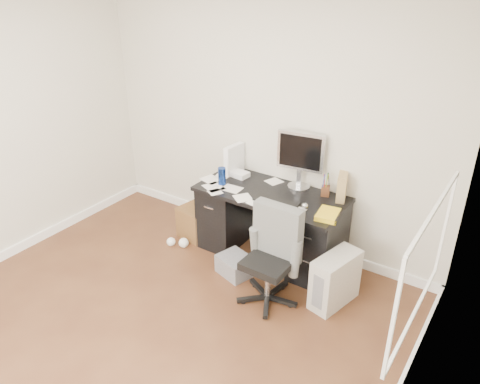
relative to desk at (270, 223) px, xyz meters
The scene contains 18 objects.
ground 1.73m from the desk, 100.29° to the right, with size 4.00×4.00×0.00m, color #432315.
room_shell 2.07m from the desk, 99.37° to the right, with size 4.02×4.02×2.71m.
desk is the anchor object (origin of this frame).
loose_papers 0.41m from the desk, 165.47° to the right, with size 1.10×0.60×0.00m, color white, non-canonical shape.
lcd_monitor 0.72m from the desk, 54.30° to the left, with size 0.48×0.27×0.60m, color #BCBCC1, non-canonical shape.
keyboard 0.42m from the desk, 46.72° to the right, with size 0.44×0.15×0.03m, color black.
computer_mouse 0.59m from the desk, 16.73° to the right, with size 0.06×0.06×0.06m, color #BCBCC1.
travel_mug 0.69m from the desk, 167.49° to the right, with size 0.08×0.08×0.18m, color navy.
white_binder 0.80m from the desk, 161.43° to the left, with size 0.13×0.28×0.32m, color white.
magazine_file 0.83m from the desk, 21.89° to the left, with size 0.11×0.22×0.26m, color #987A49.
pen_cup 0.71m from the desk, 26.51° to the left, with size 0.10×0.10×0.24m, color #532B17, non-canonical shape.
yellow_book 0.79m from the desk, 11.64° to the right, with size 0.20×0.26×0.04m, color yellow.
paper_remote 0.45m from the desk, 79.19° to the right, with size 0.26×0.21×0.02m, color white, non-canonical shape.
office_chair 0.74m from the desk, 60.92° to the right, with size 0.52×0.52×0.93m, color #545654, non-canonical shape.
pc_tower 0.95m from the desk, 20.52° to the right, with size 0.22×0.50×0.50m, color #ADA79C.
shopping_bag 0.75m from the desk, 17.39° to the right, with size 0.24×0.17×0.33m, color white.
wicker_basket 0.91m from the desk, behind, with size 0.36×0.36×0.36m, color #533B19.
desk_printer 0.57m from the desk, 104.49° to the right, with size 0.33×0.27×0.19m, color slate.
Camera 1 is at (2.35, -1.99, 2.83)m, focal length 35.00 mm.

